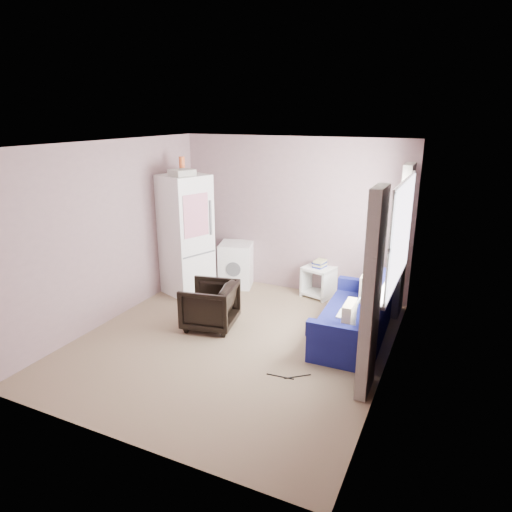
{
  "coord_description": "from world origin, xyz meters",
  "views": [
    {
      "loc": [
        2.51,
        -4.7,
        2.84
      ],
      "look_at": [
        0.05,
        0.6,
        1.0
      ],
      "focal_mm": 32.0,
      "sensor_mm": 36.0,
      "label": 1
    }
  ],
  "objects_px": {
    "washing_machine": "(236,264)",
    "armchair": "(210,303)",
    "sofa": "(357,320)",
    "fridge": "(186,234)",
    "side_table": "(319,279)"
  },
  "relations": [
    {
      "from": "armchair",
      "to": "washing_machine",
      "type": "distance_m",
      "value": 1.62
    },
    {
      "from": "fridge",
      "to": "sofa",
      "type": "bearing_deg",
      "value": 10.82
    },
    {
      "from": "fridge",
      "to": "washing_machine",
      "type": "bearing_deg",
      "value": 65.45
    },
    {
      "from": "armchair",
      "to": "side_table",
      "type": "distance_m",
      "value": 1.99
    },
    {
      "from": "fridge",
      "to": "side_table",
      "type": "height_order",
      "value": "fridge"
    },
    {
      "from": "fridge",
      "to": "sofa",
      "type": "relative_size",
      "value": 1.27
    },
    {
      "from": "armchair",
      "to": "sofa",
      "type": "relative_size",
      "value": 0.4
    },
    {
      "from": "fridge",
      "to": "side_table",
      "type": "xyz_separation_m",
      "value": [
        2.02,
        0.73,
        -0.69
      ]
    },
    {
      "from": "washing_machine",
      "to": "sofa",
      "type": "bearing_deg",
      "value": -41.83
    },
    {
      "from": "armchair",
      "to": "washing_machine",
      "type": "bearing_deg",
      "value": -176.84
    },
    {
      "from": "armchair",
      "to": "sofa",
      "type": "bearing_deg",
      "value": 92.67
    },
    {
      "from": "armchair",
      "to": "side_table",
      "type": "bearing_deg",
      "value": 137.9
    },
    {
      "from": "washing_machine",
      "to": "side_table",
      "type": "xyz_separation_m",
      "value": [
        1.42,
        0.14,
        -0.11
      ]
    },
    {
      "from": "washing_machine",
      "to": "armchair",
      "type": "bearing_deg",
      "value": -92.36
    },
    {
      "from": "armchair",
      "to": "fridge",
      "type": "distance_m",
      "value": 1.53
    }
  ]
}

